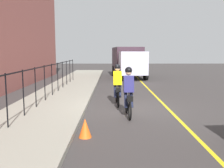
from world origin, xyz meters
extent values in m
plane|color=#393433|center=(0.00, 0.00, 0.00)|extent=(80.00, 80.00, 0.00)
cube|color=yellow|center=(0.00, -1.60, 0.00)|extent=(36.00, 0.12, 0.01)
cube|color=gray|center=(0.00, 3.40, 0.07)|extent=(40.00, 3.20, 0.15)
cylinder|color=black|center=(-3.14, 3.80, 0.95)|extent=(0.04, 0.04, 1.60)
cylinder|color=black|center=(-1.76, 3.80, 0.95)|extent=(0.04, 0.04, 1.60)
cylinder|color=black|center=(-0.38, 3.80, 0.95)|extent=(0.04, 0.04, 1.60)
cylinder|color=black|center=(1.00, 3.80, 0.95)|extent=(0.04, 0.04, 1.60)
cylinder|color=black|center=(2.38, 3.80, 0.95)|extent=(0.04, 0.04, 1.60)
cylinder|color=black|center=(3.76, 3.80, 0.95)|extent=(0.04, 0.04, 1.60)
cylinder|color=black|center=(5.14, 3.80, 0.95)|extent=(0.04, 0.04, 1.60)
cylinder|color=black|center=(6.52, 3.80, 0.95)|extent=(0.04, 0.04, 1.60)
cylinder|color=black|center=(7.91, 3.80, 0.95)|extent=(0.04, 0.04, 1.60)
cylinder|color=black|center=(9.29, 3.80, 0.95)|extent=(0.04, 0.04, 1.60)
cube|color=black|center=(1.00, 3.80, 1.70)|extent=(16.57, 0.04, 0.04)
torus|color=black|center=(-0.79, 0.18, 0.33)|extent=(0.66, 0.09, 0.66)
torus|color=black|center=(-1.83, 0.12, 0.33)|extent=(0.66, 0.09, 0.66)
cube|color=black|center=(-1.31, 0.15, 0.58)|extent=(0.93, 0.09, 0.24)
cylinder|color=black|center=(-1.46, 0.14, 0.73)|extent=(0.03, 0.03, 0.35)
cube|color=navy|center=(-1.41, 0.14, 1.21)|extent=(0.36, 0.38, 0.63)
sphere|color=tan|center=(-1.36, 0.15, 1.62)|extent=(0.22, 0.22, 0.22)
sphere|color=black|center=(-1.36, 0.15, 1.70)|extent=(0.26, 0.26, 0.26)
cylinder|color=#191E38|center=(-1.43, 0.24, 0.68)|extent=(0.34, 0.14, 0.65)
cylinder|color=#191E38|center=(-1.42, 0.04, 0.68)|extent=(0.34, 0.14, 0.65)
cube|color=black|center=(-1.78, 0.13, 0.75)|extent=(0.25, 0.21, 0.18)
torus|color=black|center=(1.22, 0.53, 0.33)|extent=(0.66, 0.09, 0.66)
torus|color=black|center=(0.17, 0.47, 0.33)|extent=(0.66, 0.09, 0.66)
cube|color=black|center=(0.70, 0.50, 0.58)|extent=(0.93, 0.09, 0.24)
cylinder|color=black|center=(0.55, 0.49, 0.73)|extent=(0.03, 0.03, 0.35)
cube|color=#F9DD04|center=(0.60, 0.50, 1.21)|extent=(0.36, 0.38, 0.63)
sphere|color=tan|center=(0.65, 0.50, 1.62)|extent=(0.22, 0.22, 0.22)
sphere|color=black|center=(0.65, 0.50, 1.70)|extent=(0.26, 0.26, 0.26)
cylinder|color=#191E38|center=(0.57, 0.59, 0.68)|extent=(0.34, 0.14, 0.65)
cylinder|color=#191E38|center=(0.58, 0.40, 0.68)|extent=(0.34, 0.14, 0.65)
cube|color=black|center=(0.22, 0.48, 0.75)|extent=(0.25, 0.21, 0.18)
cube|color=#32202A|center=(13.68, -0.71, 1.63)|extent=(4.95, 2.81, 2.30)
cube|color=silver|center=(10.27, -1.01, 1.43)|extent=(2.01, 2.36, 1.90)
cylinder|color=black|center=(10.51, -2.11, 0.48)|extent=(0.98, 0.38, 0.96)
cylinder|color=black|center=(10.31, 0.12, 0.48)|extent=(0.98, 0.38, 0.96)
cylinder|color=black|center=(14.83, -1.73, 0.48)|extent=(0.98, 0.38, 0.96)
cylinder|color=black|center=(14.63, 0.50, 0.48)|extent=(0.98, 0.38, 0.96)
cone|color=#EE5918|center=(-3.58, 1.49, 0.27)|extent=(0.36, 0.36, 0.53)
camera|label=1|loc=(-10.24, 0.76, 2.36)|focal=39.96mm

